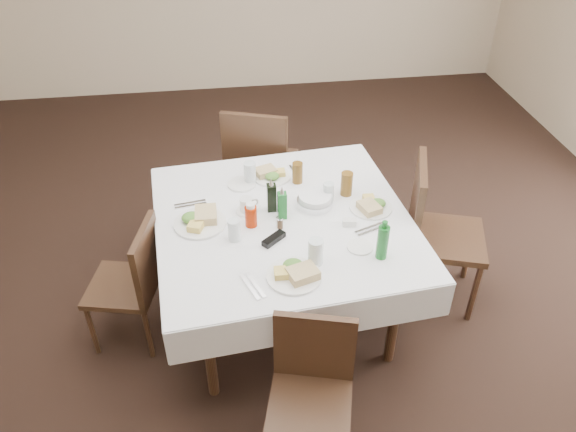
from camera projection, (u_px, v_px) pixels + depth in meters
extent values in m
plane|color=black|center=(281.00, 298.00, 3.79)|extent=(7.00, 7.00, 0.00)
cylinder|color=black|center=(209.00, 350.00, 2.98)|extent=(0.06, 0.06, 0.72)
cylinder|color=black|center=(191.00, 231.00, 3.80)|extent=(0.06, 0.06, 0.72)
cylinder|color=black|center=(395.00, 317.00, 3.17)|extent=(0.06, 0.06, 0.72)
cylinder|color=black|center=(339.00, 210.00, 3.99)|extent=(0.06, 0.06, 0.72)
cube|color=black|center=(283.00, 222.00, 3.26)|extent=(1.42, 1.42, 0.03)
cube|color=white|center=(283.00, 219.00, 3.24)|extent=(1.57, 1.57, 0.01)
cube|color=white|center=(261.00, 170.00, 3.87)|extent=(1.44, 0.14, 0.22)
cube|color=white|center=(316.00, 323.00, 2.75)|extent=(1.44, 0.14, 0.22)
cube|color=white|center=(398.00, 217.00, 3.44)|extent=(0.14, 1.44, 0.22)
cube|color=white|center=(159.00, 252.00, 3.18)|extent=(0.14, 1.44, 0.22)
cube|color=black|center=(262.00, 164.00, 4.26)|extent=(0.60, 0.60, 0.04)
cube|color=black|center=(254.00, 148.00, 3.94)|extent=(0.46, 0.19, 0.51)
cylinder|color=black|center=(293.00, 179.00, 4.54)|extent=(0.04, 0.04, 0.48)
cylinder|color=black|center=(283.00, 207.00, 4.22)|extent=(0.04, 0.04, 0.48)
cylinder|color=black|center=(245.00, 173.00, 4.60)|extent=(0.04, 0.04, 0.48)
cylinder|color=black|center=(231.00, 201.00, 4.28)|extent=(0.04, 0.04, 0.48)
cube|color=black|center=(310.00, 407.00, 2.65)|extent=(0.48, 0.48, 0.04)
cube|color=black|center=(314.00, 348.00, 2.67)|extent=(0.39, 0.14, 0.43)
cylinder|color=black|center=(280.00, 398.00, 2.92)|extent=(0.03, 0.03, 0.40)
cylinder|color=black|center=(345.00, 405.00, 2.89)|extent=(0.03, 0.03, 0.40)
cube|color=black|center=(446.00, 238.00, 3.54)|extent=(0.59, 0.59, 0.04)
cube|color=black|center=(418.00, 202.00, 3.42)|extent=(0.19, 0.46, 0.51)
cylinder|color=black|center=(474.00, 292.00, 3.50)|extent=(0.04, 0.04, 0.48)
cylinder|color=black|center=(409.00, 284.00, 3.55)|extent=(0.04, 0.04, 0.48)
cylinder|color=black|center=(469.00, 250.00, 3.82)|extent=(0.04, 0.04, 0.48)
cylinder|color=black|center=(409.00, 244.00, 3.87)|extent=(0.04, 0.04, 0.48)
cube|color=black|center=(123.00, 286.00, 3.30)|extent=(0.47, 0.47, 0.04)
cube|color=black|center=(147.00, 261.00, 3.16)|extent=(0.12, 0.39, 0.43)
cylinder|color=black|center=(111.00, 289.00, 3.57)|extent=(0.03, 0.03, 0.40)
cylinder|color=black|center=(163.00, 292.00, 3.55)|extent=(0.03, 0.03, 0.40)
cylinder|color=black|center=(92.00, 329.00, 3.30)|extent=(0.03, 0.03, 0.40)
cylinder|color=black|center=(148.00, 333.00, 3.28)|extent=(0.03, 0.03, 0.40)
cylinder|color=white|center=(272.00, 176.00, 3.59)|extent=(0.25, 0.25, 0.01)
cube|color=tan|center=(266.00, 171.00, 3.58)|extent=(0.15, 0.14, 0.04)
cube|color=gold|center=(279.00, 173.00, 3.58)|extent=(0.08, 0.06, 0.03)
ellipsoid|color=#356F24|center=(272.00, 176.00, 3.54)|extent=(0.09, 0.08, 0.04)
cylinder|color=white|center=(294.00, 276.00, 2.84)|extent=(0.28, 0.28, 0.01)
cube|color=tan|center=(303.00, 273.00, 2.81)|extent=(0.18, 0.16, 0.05)
cube|color=gold|center=(284.00, 273.00, 2.82)|extent=(0.10, 0.08, 0.04)
ellipsoid|color=#356F24|center=(293.00, 265.00, 2.86)|extent=(0.11, 0.09, 0.05)
cylinder|color=white|center=(371.00, 207.00, 3.31)|extent=(0.25, 0.25, 0.01)
cube|color=tan|center=(369.00, 207.00, 3.27)|extent=(0.14, 0.16, 0.04)
cube|color=gold|center=(369.00, 200.00, 3.34)|extent=(0.07, 0.09, 0.03)
ellipsoid|color=#356F24|center=(378.00, 203.00, 3.30)|extent=(0.09, 0.08, 0.04)
cylinder|color=white|center=(200.00, 223.00, 3.19)|extent=(0.30, 0.30, 0.02)
cube|color=tan|center=(206.00, 215.00, 3.20)|extent=(0.12, 0.16, 0.05)
cube|color=gold|center=(196.00, 225.00, 3.13)|extent=(0.11, 0.12, 0.04)
ellipsoid|color=#356F24|center=(191.00, 218.00, 3.18)|extent=(0.11, 0.10, 0.05)
cylinder|color=white|center=(242.00, 184.00, 3.51)|extent=(0.18, 0.18, 0.01)
cylinder|color=white|center=(360.00, 247.00, 3.02)|extent=(0.14, 0.14, 0.01)
cylinder|color=silver|center=(250.00, 173.00, 3.50)|extent=(0.08, 0.08, 0.14)
cylinder|color=silver|center=(316.00, 252.00, 2.89)|extent=(0.08, 0.08, 0.15)
cylinder|color=silver|center=(328.00, 192.00, 3.35)|extent=(0.06, 0.06, 0.12)
cylinder|color=silver|center=(234.00, 230.00, 3.05)|extent=(0.07, 0.07, 0.13)
cylinder|color=brown|center=(297.00, 173.00, 3.50)|extent=(0.07, 0.07, 0.14)
cylinder|color=brown|center=(347.00, 184.00, 3.39)|extent=(0.07, 0.07, 0.15)
cylinder|color=silver|center=(315.00, 202.00, 3.33)|extent=(0.22, 0.22, 0.04)
cylinder|color=white|center=(315.00, 198.00, 3.32)|extent=(0.19, 0.19, 0.04)
cube|color=black|center=(272.00, 198.00, 3.25)|extent=(0.05, 0.05, 0.17)
cone|color=silver|center=(271.00, 182.00, 3.19)|extent=(0.03, 0.03, 0.05)
cube|color=#176524|center=(282.00, 205.00, 3.20)|extent=(0.05, 0.05, 0.17)
cone|color=silver|center=(282.00, 190.00, 3.13)|extent=(0.03, 0.03, 0.05)
cylinder|color=#A62001|center=(251.00, 216.00, 3.15)|extent=(0.07, 0.07, 0.13)
cylinder|color=white|center=(250.00, 206.00, 3.11)|extent=(0.05, 0.05, 0.02)
cylinder|color=white|center=(279.00, 223.00, 3.16)|extent=(0.03, 0.03, 0.06)
cylinder|color=silver|center=(279.00, 218.00, 3.14)|extent=(0.03, 0.03, 0.01)
cylinder|color=#45321F|center=(280.00, 224.00, 3.15)|extent=(0.03, 0.03, 0.06)
cylinder|color=silver|center=(280.00, 219.00, 3.13)|extent=(0.03, 0.03, 0.01)
cylinder|color=white|center=(247.00, 211.00, 3.29)|extent=(0.13, 0.13, 0.01)
cylinder|color=white|center=(246.00, 204.00, 3.26)|extent=(0.08, 0.08, 0.08)
cylinder|color=black|center=(246.00, 200.00, 3.24)|extent=(0.07, 0.07, 0.01)
torus|color=white|center=(254.00, 203.00, 3.28)|extent=(0.06, 0.03, 0.05)
cube|color=black|center=(274.00, 239.00, 3.06)|extent=(0.14, 0.13, 0.03)
cylinder|color=#176524|center=(383.00, 242.00, 2.91)|extent=(0.06, 0.06, 0.20)
cylinder|color=#176524|center=(385.00, 225.00, 2.84)|extent=(0.03, 0.03, 0.04)
cube|color=white|center=(349.00, 222.00, 3.18)|extent=(0.08, 0.06, 0.04)
cube|color=pink|center=(350.00, 221.00, 3.17)|extent=(0.06, 0.04, 0.02)
cube|color=silver|center=(294.00, 171.00, 3.64)|extent=(0.04, 0.16, 0.01)
cube|color=silver|center=(297.00, 171.00, 3.65)|extent=(0.04, 0.16, 0.01)
cube|color=silver|center=(255.00, 285.00, 2.79)|extent=(0.09, 0.20, 0.01)
cube|color=silver|center=(250.00, 287.00, 2.78)|extent=(0.09, 0.20, 0.01)
cube|color=silver|center=(373.00, 230.00, 3.14)|extent=(0.19, 0.09, 0.01)
cube|color=silver|center=(370.00, 227.00, 3.16)|extent=(0.19, 0.09, 0.01)
cube|color=silver|center=(190.00, 203.00, 3.35)|extent=(0.19, 0.05, 0.01)
cube|color=silver|center=(191.00, 206.00, 3.33)|extent=(0.19, 0.05, 0.01)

